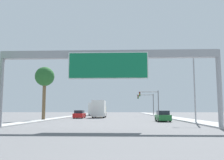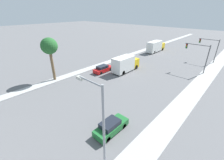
{
  "view_description": "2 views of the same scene",
  "coord_description": "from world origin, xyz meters",
  "px_view_note": "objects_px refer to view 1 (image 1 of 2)",
  "views": [
    {
      "loc": [
        1.26,
        -4.54,
        1.69
      ],
      "look_at": [
        0.0,
        26.44,
        5.36
      ],
      "focal_mm": 40.0,
      "sensor_mm": 36.0,
      "label": 1
    },
    {
      "loc": [
        16.05,
        21.63,
        12.86
      ],
      "look_at": [
        1.55,
        37.46,
        2.8
      ],
      "focal_mm": 24.0,
      "sensor_mm": 36.0,
      "label": 2
    }
  ],
  "objects_px": {
    "traffic_light_near_intersection": "(152,99)",
    "truck_box_primary": "(94,109)",
    "car_far_right": "(79,115)",
    "traffic_light_mid_block": "(148,101)",
    "sign_gantry": "(108,63)",
    "car_near_right": "(163,116)",
    "palm_tree_background": "(45,78)",
    "street_lamp_right": "(192,81)",
    "truck_box_secondary": "(99,109)"
  },
  "relations": [
    {
      "from": "car_far_right",
      "to": "truck_box_secondary",
      "type": "relative_size",
      "value": 0.64
    },
    {
      "from": "truck_box_primary",
      "to": "traffic_light_near_intersection",
      "type": "bearing_deg",
      "value": -33.75
    },
    {
      "from": "traffic_light_near_intersection",
      "to": "traffic_light_mid_block",
      "type": "height_order",
      "value": "traffic_light_near_intersection"
    },
    {
      "from": "traffic_light_near_intersection",
      "to": "truck_box_secondary",
      "type": "bearing_deg",
      "value": -138.98
    },
    {
      "from": "truck_box_primary",
      "to": "sign_gantry",
      "type": "bearing_deg",
      "value": -82.11
    },
    {
      "from": "sign_gantry",
      "to": "traffic_light_mid_block",
      "type": "height_order",
      "value": "sign_gantry"
    },
    {
      "from": "car_near_right",
      "to": "traffic_light_near_intersection",
      "type": "relative_size",
      "value": 0.69
    },
    {
      "from": "palm_tree_background",
      "to": "street_lamp_right",
      "type": "relative_size",
      "value": 0.95
    },
    {
      "from": "traffic_light_near_intersection",
      "to": "traffic_light_mid_block",
      "type": "distance_m",
      "value": 10.0
    },
    {
      "from": "sign_gantry",
      "to": "car_near_right",
      "type": "distance_m",
      "value": 16.0
    },
    {
      "from": "traffic_light_near_intersection",
      "to": "palm_tree_background",
      "type": "xyz_separation_m",
      "value": [
        -19.62,
        -23.91,
        2.34
      ]
    },
    {
      "from": "car_near_right",
      "to": "street_lamp_right",
      "type": "xyz_separation_m",
      "value": [
        3.04,
        -4.32,
        4.51
      ]
    },
    {
      "from": "truck_box_primary",
      "to": "traffic_light_near_intersection",
      "type": "distance_m",
      "value": 18.98
    },
    {
      "from": "traffic_light_near_intersection",
      "to": "car_far_right",
      "type": "bearing_deg",
      "value": -137.68
    },
    {
      "from": "truck_box_primary",
      "to": "street_lamp_right",
      "type": "relative_size",
      "value": 1.01
    },
    {
      "from": "car_near_right",
      "to": "palm_tree_background",
      "type": "height_order",
      "value": "palm_tree_background"
    },
    {
      "from": "car_far_right",
      "to": "car_near_right",
      "type": "height_order",
      "value": "car_near_right"
    },
    {
      "from": "palm_tree_background",
      "to": "truck_box_primary",
      "type": "bearing_deg",
      "value": 83.39
    },
    {
      "from": "truck_box_secondary",
      "to": "traffic_light_near_intersection",
      "type": "distance_m",
      "value": 16.29
    },
    {
      "from": "truck_box_primary",
      "to": "truck_box_secondary",
      "type": "xyz_separation_m",
      "value": [
        3.5,
        -21.01,
        -0.03
      ]
    },
    {
      "from": "car_near_right",
      "to": "traffic_light_mid_block",
      "type": "xyz_separation_m",
      "value": [
        1.7,
        36.65,
        3.5
      ]
    },
    {
      "from": "truck_box_primary",
      "to": "traffic_light_mid_block",
      "type": "xyz_separation_m",
      "value": [
        15.7,
        -0.45,
        2.41
      ]
    },
    {
      "from": "street_lamp_right",
      "to": "palm_tree_background",
      "type": "bearing_deg",
      "value": 161.43
    },
    {
      "from": "sign_gantry",
      "to": "truck_box_primary",
      "type": "height_order",
      "value": "sign_gantry"
    },
    {
      "from": "car_near_right",
      "to": "traffic_light_near_intersection",
      "type": "height_order",
      "value": "traffic_light_near_intersection"
    },
    {
      "from": "truck_box_secondary",
      "to": "sign_gantry",
      "type": "bearing_deg",
      "value": -83.24
    },
    {
      "from": "car_near_right",
      "to": "traffic_light_near_intersection",
      "type": "xyz_separation_m",
      "value": [
        1.64,
        26.65,
        3.62
      ]
    },
    {
      "from": "car_far_right",
      "to": "traffic_light_mid_block",
      "type": "bearing_deg",
      "value": 57.07
    },
    {
      "from": "sign_gantry",
      "to": "car_near_right",
      "type": "height_order",
      "value": "sign_gantry"
    },
    {
      "from": "truck_box_primary",
      "to": "traffic_light_mid_block",
      "type": "height_order",
      "value": "traffic_light_mid_block"
    },
    {
      "from": "sign_gantry",
      "to": "truck_box_secondary",
      "type": "bearing_deg",
      "value": 96.76
    },
    {
      "from": "car_near_right",
      "to": "palm_tree_background",
      "type": "distance_m",
      "value": 19.14
    },
    {
      "from": "sign_gantry",
      "to": "traffic_light_mid_block",
      "type": "relative_size",
      "value": 3.28
    },
    {
      "from": "car_far_right",
      "to": "traffic_light_near_intersection",
      "type": "bearing_deg",
      "value": 42.32
    },
    {
      "from": "truck_box_secondary",
      "to": "traffic_light_near_intersection",
      "type": "xyz_separation_m",
      "value": [
        12.14,
        10.56,
        2.56
      ]
    },
    {
      "from": "street_lamp_right",
      "to": "car_near_right",
      "type": "bearing_deg",
      "value": 125.14
    },
    {
      "from": "car_far_right",
      "to": "traffic_light_mid_block",
      "type": "xyz_separation_m",
      "value": [
        15.7,
        24.24,
        3.49
      ]
    },
    {
      "from": "traffic_light_near_intersection",
      "to": "traffic_light_mid_block",
      "type": "xyz_separation_m",
      "value": [
        0.06,
        10.0,
        -0.13
      ]
    },
    {
      "from": "palm_tree_background",
      "to": "street_lamp_right",
      "type": "bearing_deg",
      "value": -18.57
    },
    {
      "from": "traffic_light_mid_block",
      "to": "street_lamp_right",
      "type": "distance_m",
      "value": 41.01
    },
    {
      "from": "car_near_right",
      "to": "palm_tree_background",
      "type": "bearing_deg",
      "value": 171.33
    },
    {
      "from": "traffic_light_near_intersection",
      "to": "truck_box_primary",
      "type": "bearing_deg",
      "value": 146.25
    },
    {
      "from": "sign_gantry",
      "to": "car_far_right",
      "type": "relative_size",
      "value": 4.28
    },
    {
      "from": "car_near_right",
      "to": "traffic_light_near_intersection",
      "type": "distance_m",
      "value": 26.95
    },
    {
      "from": "sign_gantry",
      "to": "car_far_right",
      "type": "bearing_deg",
      "value": 105.15
    },
    {
      "from": "car_near_right",
      "to": "truck_box_primary",
      "type": "relative_size",
      "value": 0.49
    },
    {
      "from": "truck_box_secondary",
      "to": "traffic_light_near_intersection",
      "type": "height_order",
      "value": "traffic_light_near_intersection"
    },
    {
      "from": "traffic_light_near_intersection",
      "to": "street_lamp_right",
      "type": "height_order",
      "value": "street_lamp_right"
    },
    {
      "from": "palm_tree_background",
      "to": "street_lamp_right",
      "type": "distance_m",
      "value": 22.23
    },
    {
      "from": "car_far_right",
      "to": "truck_box_primary",
      "type": "xyz_separation_m",
      "value": [
        0.0,
        24.69,
        1.09
      ]
    }
  ]
}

